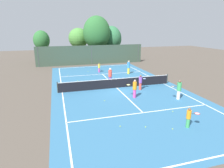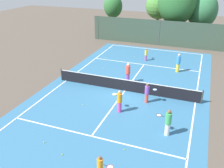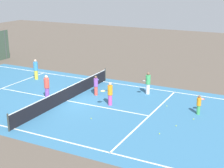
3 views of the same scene
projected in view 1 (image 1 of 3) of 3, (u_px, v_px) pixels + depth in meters
The scene contains 25 objects.
ground_plane at pixel (117, 88), 20.02m from camera, with size 80.00×80.00×0.00m, color brown.
court_surface at pixel (117, 88), 20.02m from camera, with size 13.00×25.00×0.01m.
tennis_net at pixel (117, 83), 19.88m from camera, with size 11.90×0.10×1.10m.
perimeter_fence at pixel (92, 55), 32.48m from camera, with size 18.00×0.12×3.20m.
tree_0 at pixel (79, 38), 36.71m from camera, with size 3.75×3.75×6.01m.
tree_1 at pixel (97, 33), 34.22m from camera, with size 4.83×3.98×8.08m.
tree_2 at pixel (111, 39), 37.01m from camera, with size 3.91×4.29×6.37m.
tree_3 at pixel (42, 40), 33.95m from camera, with size 2.80×2.71×5.59m.
player_0 at pixel (129, 67), 25.89m from camera, with size 0.39×0.39×1.80m.
player_1 at pixel (179, 89), 16.57m from camera, with size 0.95×0.46×1.73m.
player_2 at pixel (99, 67), 26.89m from camera, with size 0.33×0.85×1.32m.
player_3 at pixel (110, 76), 21.13m from camera, with size 0.39×0.39×1.80m.
player_4 at pixel (135, 88), 16.99m from camera, with size 0.89×0.71×1.64m.
player_5 at pixel (140, 82), 19.21m from camera, with size 0.90×0.59×1.53m.
player_6 at pixel (189, 117), 11.88m from camera, with size 0.86×0.41×1.31m.
ball_crate at pixel (106, 85), 20.29m from camera, with size 0.37×0.37×0.43m.
tennis_ball_0 at pixel (78, 80), 22.69m from camera, with size 0.07×0.07×0.07m, color #CCE533.
tennis_ball_1 at pixel (173, 111), 14.27m from camera, with size 0.07×0.07×0.07m, color #CCE533.
tennis_ball_2 at pixel (105, 101), 16.39m from camera, with size 0.07×0.07×0.07m, color #CCE533.
tennis_ball_3 at pixel (173, 129), 11.80m from camera, with size 0.07×0.07×0.07m, color #CCE533.
tennis_ball_4 at pixel (88, 72), 27.25m from camera, with size 0.07×0.07×0.07m, color #CCE533.
tennis_ball_5 at pixel (68, 75), 25.23m from camera, with size 0.07×0.07×0.07m, color #CCE533.
tennis_ball_6 at pixel (146, 127), 12.04m from camera, with size 0.07×0.07×0.07m, color #CCE533.
tennis_ball_7 at pixel (90, 69), 28.96m from camera, with size 0.07×0.07×0.07m, color #CCE533.
tennis_ball_8 at pixel (120, 126), 12.11m from camera, with size 0.07×0.07×0.07m, color #CCE533.
Camera 1 is at (-5.81, -18.21, 5.98)m, focal length 30.91 mm.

